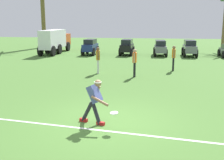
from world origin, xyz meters
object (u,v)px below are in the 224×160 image
Objects in this scene: box_truck at (55,40)px; teammate_deep at (174,56)px; parked_car_slot_a at (90,46)px; parked_car_slot_d at (190,48)px; teammate_midfield at (98,58)px; parked_car_slot_c at (160,47)px; frisbee_in_flight at (114,113)px; teammate_near_sideline at (135,60)px; parked_car_slot_b at (127,47)px; frisbee_thrower at (94,99)px; palm_tree_far_left at (42,11)px; palm_tree_left_of_centre at (43,10)px.

teammate_deep is at bearing -37.10° from box_truck.
parked_car_slot_a is 1.01× the size of parked_car_slot_d.
teammate_midfield is at bearing -125.41° from parked_car_slot_d.
box_truck is at bearing 177.42° from parked_car_slot_c.
teammate_near_sideline is at bearing 89.57° from frisbee_in_flight.
parked_car_slot_c reaches higher than frisbee_in_flight.
parked_car_slot_a and parked_car_slot_b have the same top height.
parked_car_slot_a is at bearing 103.09° from frisbee_thrower.
teammate_midfield is 1.00× the size of teammate_deep.
teammate_deep reaches higher than parked_car_slot_a.
palm_tree_far_left reaches higher than parked_car_slot_c.
teammate_deep is (4.47, 1.60, 0.00)m from teammate_midfield.
parked_car_slot_d is (1.86, 7.30, -0.20)m from teammate_deep.
box_truck reaches higher than parked_car_slot_d.
parked_car_slot_d is (8.79, 0.05, 0.00)m from parked_car_slot_a.
box_truck is (-12.32, 0.62, 0.49)m from parked_car_slot_d.
frisbee_thrower is 17.40m from parked_car_slot_a.
palm_tree_left_of_centre is at bearing 160.11° from parked_car_slot_d.
frisbee_thrower reaches higher than parked_car_slot_d.
parked_car_slot_b is (-0.62, 17.18, -0.05)m from frisbee_thrower.
parked_car_slot_a and parked_car_slot_d have the same top height.
parked_car_slot_d is at bearing 75.73° from teammate_deep.
palm_tree_left_of_centre reaches higher than frisbee_thrower.
palm_tree_left_of_centre reaches higher than teammate_near_sideline.
parked_car_slot_d is at bearing -20.91° from palm_tree_far_left.
frisbee_in_flight is at bearing -75.17° from parked_car_slot_a.
teammate_deep is at bearing -43.99° from palm_tree_far_left.
frisbee_thrower is at bearing -65.07° from palm_tree_left_of_centre.
teammate_midfield is at bearing -95.44° from parked_car_slot_b.
palm_tree_left_of_centre is (-15.32, 5.55, 3.46)m from parked_car_slot_d.
parked_car_slot_c is (2.96, -0.00, -0.02)m from parked_car_slot_b.
palm_tree_far_left is at bearing 159.09° from parked_car_slot_d.
frisbee_in_flight is at bearing -85.84° from parked_car_slot_b.
teammate_midfield is 4.75m from teammate_deep.
box_truck is at bearing 176.35° from parked_car_slot_b.
parked_car_slot_d is at bearing 74.08° from frisbee_thrower.
box_truck is (-8.14, 18.06, 0.70)m from frisbee_in_flight.
box_truck is (-8.20, 10.22, 0.29)m from teammate_near_sideline.
palm_tree_far_left reaches higher than teammate_deep.
frisbee_thrower is 0.84m from frisbee_in_flight.
teammate_deep is (2.27, 2.30, 0.00)m from teammate_near_sideline.
teammate_near_sideline is at bearing -113.24° from parked_car_slot_d.
palm_tree_far_left is at bearing 156.16° from parked_car_slot_c.
teammate_deep is 0.65× the size of parked_car_slot_a.
teammate_midfield is 0.65× the size of parked_car_slot_b.
parked_car_slot_d is at bearing 0.33° from parked_car_slot_a.
parked_car_slot_d is at bearing -2.87° from box_truck.
box_truck is at bearing 169.29° from parked_car_slot_a.
palm_tree_left_of_centre reaches higher than parked_car_slot_a.
parked_car_slot_b is at bearing 115.76° from teammate_deep.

